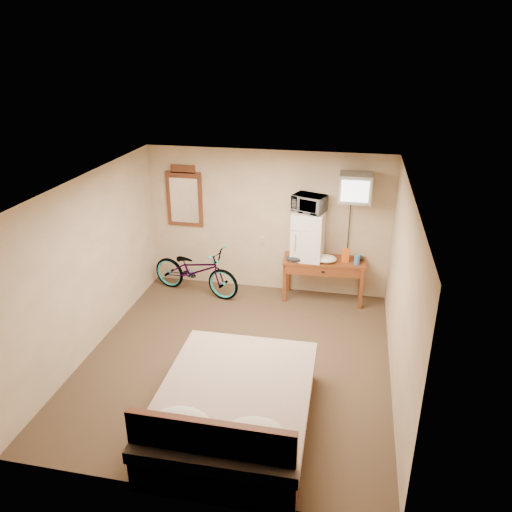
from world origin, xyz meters
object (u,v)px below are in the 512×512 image
Objects in this scene: microwave at (309,203)px; bicycle at (196,270)px; mini_fridge at (308,235)px; wall_mirror at (184,197)px; desk at (324,267)px; blue_cup at (357,260)px; crt_television at (355,188)px; bed at (234,410)px.

bicycle is (-1.92, -0.20, -1.27)m from microwave.
mini_fridge is 1.62× the size of microwave.
wall_mirror reaches higher than mini_fridge.
blue_cup reaches higher than desk.
mini_fridge is 1.39× the size of crt_television.
blue_cup is at bearing -34.19° from crt_television.
microwave is at bearing 173.77° from blue_cup.
wall_mirror reaches higher than bicycle.
wall_mirror reaches higher than desk.
bed is at bearing -141.73° from bicycle.
microwave is 3.71m from bed.
wall_mirror is (-2.50, 0.27, 0.99)m from desk.
mini_fridge is at bearing 82.50° from bed.
desk is at bearing -6.23° from wall_mirror.
bicycle is at bearing -56.87° from wall_mirror.
microwave is 0.30× the size of bicycle.
desk is at bearing 14.94° from microwave.
wall_mirror reaches higher than blue_cup.
desk is at bearing -5.98° from mini_fridge.
microwave is (0.00, 0.00, 0.55)m from mini_fridge.
microwave is 2.22m from wall_mirror.
blue_cup is 3.15m from wall_mirror.
mini_fridge is 0.75× the size of wall_mirror.
blue_cup is 0.27× the size of crt_television.
mini_fridge is 0.36× the size of bed.
mini_fridge is 1.11m from crt_television.
microwave reaches higher than bed.
mini_fridge is at bearing -102.77° from microwave.
crt_television is at bearing 71.17° from bed.
desk is 1.12m from microwave.
wall_mirror is 0.48× the size of bed.
bed is (-0.45, -3.40, -0.87)m from mini_fridge.
bicycle is 3.52m from bed.
crt_television is 0.35× the size of bicycle.
desk is 1.70× the size of mini_fridge.
crt_television reaches higher than desk.
mini_fridge reaches higher than bicycle.
bicycle is (0.29, -0.44, -1.18)m from wall_mirror.
desk is at bearing -72.08° from bicycle.
mini_fridge is 2.06m from bicycle.
bicycle reaches higher than desk.
bed is at bearing -111.06° from blue_cup.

